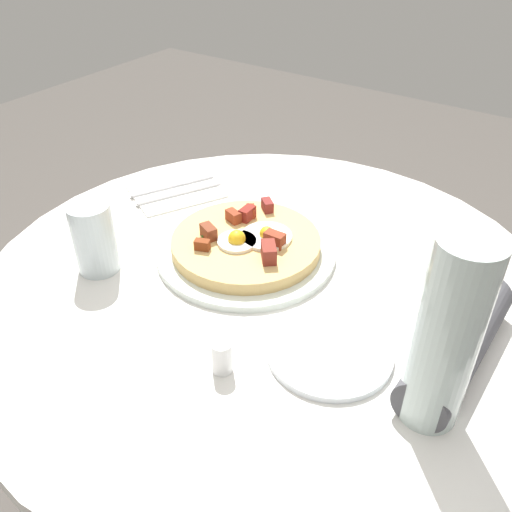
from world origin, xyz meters
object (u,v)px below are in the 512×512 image
Objects in this scene: water_bottle at (446,336)px; knife at (179,193)px; pizza_plate at (246,252)px; fork at (173,185)px; dining_table at (265,355)px; salt_shaker at (222,356)px; water_glass at (94,238)px; bread_plate at (330,351)px; breakfast_pizza at (247,242)px.

knife is at bearing 68.82° from water_bottle.
fork is (0.11, 0.26, 0.00)m from pizza_plate.
water_bottle reaches higher than fork.
dining_table is 0.29m from salt_shaker.
water_glass reaches higher than knife.
pizza_plate is 0.25m from knife.
knife is (-0.02, -0.03, 0.00)m from fork.
salt_shaker is (-0.32, -0.36, 0.02)m from knife.
dining_table is at bearing -60.87° from water_glass.
knife is 0.71× the size of water_bottle.
water_glass is 0.31m from salt_shaker.
breakfast_pizza is at bearing 61.07° from bread_plate.
pizza_plate is at bearing 61.29° from bread_plate.
water_bottle is (-0.14, -0.37, 0.10)m from breakfast_pizza.
breakfast_pizza is at bearing -46.33° from water_glass.
breakfast_pizza is at bearing 61.32° from dining_table.
knife is at bearing 68.81° from pizza_plate.
dining_table is 0.36m from water_glass.
salt_shaker is at bearing -162.59° from dining_table.
knife is (0.09, 0.23, 0.00)m from pizza_plate.
knife is at bearing 69.02° from breakfast_pizza.
fork is at bearing -90.00° from knife.
water_bottle reaches higher than knife.
water_glass is (-0.26, -0.05, 0.05)m from knife.
breakfast_pizza reaches higher than fork.
fork is at bearing 68.50° from water_bottle.
breakfast_pizza is (0.00, -0.00, 0.02)m from pizza_plate.
bread_plate is (-0.13, -0.23, -0.00)m from pizza_plate.
water_bottle reaches higher than salt_shaker.
dining_table is 0.44m from water_bottle.
breakfast_pizza is 0.25m from water_glass.
fork is 0.69m from water_bottle.
breakfast_pizza is 5.22× the size of salt_shaker.
fork is 0.51m from salt_shaker.
pizza_plate is 0.42m from water_bottle.
dining_table is at bearing 17.41° from salt_shaker.
fork is 0.71× the size of water_bottle.
breakfast_pizza is 1.46× the size of bread_plate.
fork is (0.14, 0.33, 0.18)m from dining_table.
knife is (0.21, 0.46, 0.00)m from bread_plate.
knife is (0.09, 0.23, -0.02)m from breakfast_pizza.
salt_shaker reaches higher than pizza_plate.
fork reaches higher than dining_table.
water_bottle is 0.28m from salt_shaker.
breakfast_pizza is 1.40× the size of knife.
salt_shaker is (-0.20, -0.06, 0.20)m from dining_table.
breakfast_pizza is 0.41m from water_bottle.
pizza_plate is 0.25m from water_glass.
dining_table is at bearing -118.68° from breakfast_pizza.
water_bottle is at bearing 95.65° from fork.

